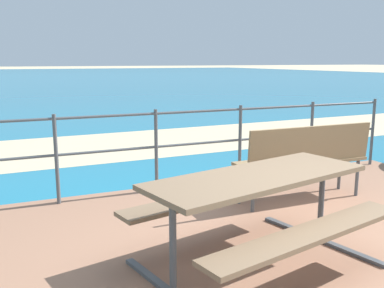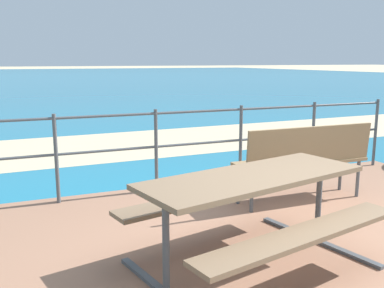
% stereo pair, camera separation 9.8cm
% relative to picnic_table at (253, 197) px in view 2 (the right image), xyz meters
% --- Properties ---
extents(ground_plane, '(240.00, 240.00, 0.00)m').
position_rel_picnic_table_xyz_m(ground_plane, '(0.51, -0.20, -0.63)').
color(ground_plane, beige).
extents(patio_paving, '(6.40, 5.20, 0.06)m').
position_rel_picnic_table_xyz_m(patio_paving, '(0.51, -0.20, -0.60)').
color(patio_paving, '#996B51').
rests_on(patio_paving, ground).
extents(sea_water, '(90.00, 90.00, 0.01)m').
position_rel_picnic_table_xyz_m(sea_water, '(0.51, 39.80, -0.63)').
color(sea_water, teal).
rests_on(sea_water, ground).
extents(beach_strip, '(54.06, 4.39, 0.01)m').
position_rel_picnic_table_xyz_m(beach_strip, '(0.51, 5.58, -0.62)').
color(beach_strip, beige).
rests_on(beach_strip, ground).
extents(picnic_table, '(2.07, 1.66, 0.75)m').
position_rel_picnic_table_xyz_m(picnic_table, '(0.00, 0.00, 0.00)').
color(picnic_table, '#7A6047').
rests_on(picnic_table, patio_paving).
extents(park_bench, '(1.61, 0.42, 0.90)m').
position_rel_picnic_table_xyz_m(park_bench, '(1.35, 1.14, -0.02)').
color(park_bench, '#8C704C').
rests_on(park_bench, patio_paving).
extents(railing_fence, '(5.94, 0.04, 1.03)m').
position_rel_picnic_table_xyz_m(railing_fence, '(0.51, 2.20, 0.07)').
color(railing_fence, '#4C5156').
rests_on(railing_fence, patio_paving).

